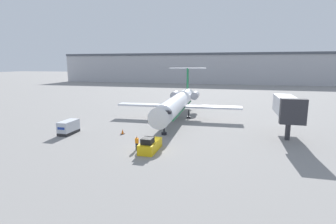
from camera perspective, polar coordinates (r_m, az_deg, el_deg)
name	(u,v)px	position (r m, az deg, el deg)	size (l,w,h in m)	color
ground_plane	(149,150)	(33.10, -4.07, -8.31)	(600.00, 600.00, 0.00)	gray
terminal_building	(217,68)	(150.07, 10.70, 9.34)	(180.00, 16.80, 16.52)	#B2B2B7
airplane_main	(178,102)	(51.08, 2.19, 2.09)	(24.41, 30.48, 9.72)	silver
pushback_tug	(150,145)	(32.70, -3.93, -7.22)	(1.85, 4.48, 1.92)	yellow
luggage_cart	(69,127)	(43.15, -20.83, -3.12)	(1.67, 3.63, 2.05)	#232326
worker_near_tug	(137,143)	(33.30, -6.79, -6.64)	(0.40, 0.24, 1.71)	#232838
traffic_cone_left	(123,132)	(40.93, -9.87, -4.22)	(0.58, 0.58, 0.80)	black
jet_bridge	(287,107)	(41.91, 24.52, 1.00)	(3.20, 10.18, 6.19)	#2D2D33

